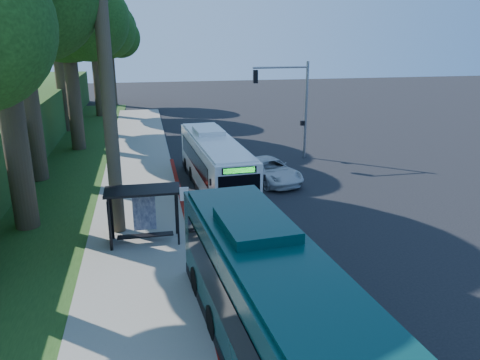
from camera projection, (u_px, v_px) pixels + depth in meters
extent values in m
plane|color=black|center=(280.00, 209.00, 24.75)|extent=(140.00, 140.00, 0.00)
cube|color=gray|center=(139.00, 218.00, 23.33)|extent=(4.50, 70.00, 0.12)
cube|color=maroon|center=(194.00, 248.00, 20.03)|extent=(0.25, 30.00, 0.13)
cube|color=#234719|center=(38.00, 194.00, 26.92)|extent=(8.00, 70.00, 0.06)
cube|color=black|center=(143.00, 190.00, 19.86)|extent=(3.20, 1.50, 0.10)
cube|color=black|center=(110.00, 221.00, 19.97)|extent=(0.06, 1.30, 2.20)
cube|color=navy|center=(144.00, 212.00, 20.88)|extent=(1.00, 0.12, 1.70)
cube|color=black|center=(146.00, 235.00, 20.38)|extent=(2.40, 0.40, 0.06)
cube|color=black|center=(112.00, 216.00, 20.54)|extent=(0.08, 0.08, 2.40)
cube|color=black|center=(176.00, 211.00, 21.07)|extent=(0.08, 0.08, 2.40)
cube|color=black|center=(110.00, 227.00, 19.42)|extent=(0.08, 0.08, 2.40)
cube|color=black|center=(178.00, 221.00, 19.95)|extent=(0.08, 0.08, 2.40)
cylinder|color=gray|center=(185.00, 227.00, 18.59)|extent=(0.06, 0.06, 3.00)
cube|color=white|center=(184.00, 194.00, 18.17)|extent=(0.35, 0.04, 0.55)
cylinder|color=gray|center=(306.00, 111.00, 33.97)|extent=(0.20, 0.20, 7.00)
cylinder|color=gray|center=(281.00, 67.00, 32.66)|extent=(4.00, 0.14, 0.14)
cube|color=black|center=(255.00, 77.00, 32.49)|extent=(0.30, 0.30, 0.90)
cube|color=black|center=(302.00, 123.00, 34.19)|extent=(0.25, 0.25, 0.35)
cylinder|color=#4C3F2D|center=(108.00, 92.00, 19.83)|extent=(0.60, 0.60, 13.00)
cylinder|color=#382B1E|center=(12.00, 119.00, 20.78)|extent=(1.10, 1.10, 10.50)
cylinder|color=#382B1E|center=(27.00, 85.00, 27.85)|extent=(1.18, 1.18, 11.90)
cylinder|color=#382B1E|center=(73.00, 87.00, 35.93)|extent=(1.06, 1.06, 9.80)
sphere|color=#19380F|center=(64.00, 4.00, 34.13)|extent=(8.40, 8.40, 8.40)
sphere|color=#19380F|center=(88.00, 20.00, 33.61)|extent=(5.88, 5.88, 5.88)
sphere|color=#19380F|center=(48.00, 17.00, 35.47)|extent=(5.46, 5.46, 5.46)
cylinder|color=#382B1E|center=(61.00, 71.00, 42.81)|extent=(1.14, 1.14, 11.20)
sphere|color=#19380F|center=(74.00, 5.00, 40.16)|extent=(6.72, 6.72, 6.72)
sphere|color=#19380F|center=(37.00, 3.00, 42.29)|extent=(6.24, 6.24, 6.24)
cylinder|color=#382B1E|center=(97.00, 75.00, 51.08)|extent=(1.02, 1.02, 9.10)
sphere|color=#19380F|center=(93.00, 21.00, 49.41)|extent=(8.00, 8.00, 8.00)
sphere|color=#19380F|center=(108.00, 31.00, 48.91)|extent=(5.60, 5.60, 5.60)
sphere|color=#19380F|center=(81.00, 29.00, 50.68)|extent=(5.20, 5.20, 5.20)
cylinder|color=#382B1E|center=(111.00, 72.00, 58.86)|extent=(0.98, 0.98, 8.40)
sphere|color=#19380F|center=(108.00, 29.00, 57.31)|extent=(7.00, 7.00, 7.00)
sphere|color=#19380F|center=(120.00, 37.00, 56.89)|extent=(4.90, 4.90, 4.90)
sphere|color=#19380F|center=(99.00, 35.00, 58.44)|extent=(4.55, 4.55, 4.55)
cube|color=white|center=(215.00, 163.00, 27.37)|extent=(2.98, 11.17, 2.62)
cube|color=black|center=(216.00, 185.00, 27.78)|extent=(3.00, 11.22, 0.32)
cube|color=black|center=(214.00, 157.00, 27.72)|extent=(2.89, 8.74, 1.01)
cube|color=black|center=(239.00, 188.00, 22.26)|extent=(2.07, 0.23, 1.29)
cube|color=black|center=(199.00, 138.00, 32.33)|extent=(1.88, 0.22, 0.92)
cube|color=#19E533|center=(239.00, 170.00, 21.98)|extent=(1.53, 0.18, 0.26)
cube|color=white|center=(215.00, 140.00, 26.96)|extent=(2.76, 10.61, 0.11)
cube|color=white|center=(209.00, 131.00, 28.61)|extent=(1.77, 2.39, 0.32)
cylinder|color=black|center=(210.00, 203.00, 24.20)|extent=(0.33, 0.94, 0.92)
cylinder|color=black|center=(249.00, 200.00, 24.72)|extent=(0.33, 0.94, 0.92)
cylinder|color=black|center=(187.00, 165.00, 31.33)|extent=(0.33, 0.94, 0.92)
cylinder|color=black|center=(218.00, 162.00, 31.85)|extent=(0.33, 0.94, 0.92)
cube|color=#093332|center=(281.00, 319.00, 11.95)|extent=(3.76, 12.89, 3.02)
cube|color=black|center=(274.00, 299.00, 12.35)|extent=(3.59, 10.11, 1.17)
cube|color=black|center=(220.00, 218.00, 17.62)|extent=(2.16, 0.31, 1.06)
cube|color=#093332|center=(283.00, 264.00, 11.49)|extent=(3.49, 12.24, 0.13)
cube|color=#093332|center=(256.00, 225.00, 13.37)|extent=(2.11, 2.80, 0.37)
cylinder|color=black|center=(198.00, 281.00, 16.45)|extent=(0.41, 1.08, 1.06)
cylinder|color=black|center=(263.00, 272.00, 17.11)|extent=(0.41, 1.08, 1.06)
imported|color=silver|center=(269.00, 170.00, 29.10)|extent=(3.75, 5.65, 1.44)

